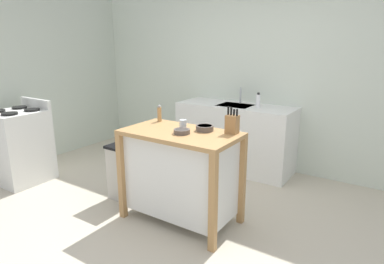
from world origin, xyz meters
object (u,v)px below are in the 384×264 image
Objects in this scene: kitchen_island at (181,172)px; trash_bin at (126,172)px; stove at (20,146)px; knife_block at (232,124)px; bottle_spray_cleaner at (258,101)px; pepper_grinder at (159,114)px; bowl_ceramic_wide at (182,131)px; sink_faucet at (241,96)px; drinking_cup at (183,125)px; bowl_stoneware_deep at (205,128)px.

kitchen_island is 1.76× the size of trash_bin.
stove reaches higher than trash_bin.
bottle_spray_cleaner is (-0.31, 1.36, -0.01)m from knife_block.
bottle_spray_cleaner reaches higher than pepper_grinder.
bowl_ceramic_wide is at bearing -6.35° from trash_bin.
bowl_ceramic_wide is 0.69× the size of sink_faucet.
drinking_cup is (-0.07, 0.12, 0.03)m from bowl_ceramic_wide.
sink_faucet is at bearing 98.03° from bowl_ceramic_wide.
drinking_cup is 0.10× the size of stove.
bottle_spray_cleaner is at bearing 87.42° from bowl_ceramic_wide.
stove reaches higher than bowl_stoneware_deep.
drinking_cup reaches higher than trash_bin.
bottle_spray_cleaner reaches higher than bowl_stoneware_deep.
bowl_ceramic_wide is 0.14m from drinking_cup.
bowl_stoneware_deep is (-0.26, -0.06, -0.06)m from knife_block.
kitchen_island is at bearing -3.10° from trash_bin.
stove is at bearing -170.51° from drinking_cup.
sink_faucet is at bearing 103.37° from bowl_stoneware_deep.
trash_bin is at bearing -109.60° from sink_faucet.
pepper_grinder reaches higher than kitchen_island.
pepper_grinder is (-0.41, 0.15, 0.03)m from drinking_cup.
sink_faucet is (-0.18, 1.66, 0.05)m from drinking_cup.
drinking_cup reaches higher than bowl_stoneware_deep.
kitchen_island is at bearing 7.86° from stove.
knife_block is at bearing 13.19° from bowl_stoneware_deep.
knife_block is 0.39× the size of trash_bin.
trash_bin is 1.91m from bottle_spray_cleaner.
knife_block is at bearing -0.60° from pepper_grinder.
kitchen_island is 5.04× the size of sink_faucet.
bowl_stoneware_deep is (0.18, 0.15, 0.43)m from kitchen_island.
bowl_stoneware_deep is at bearing -166.81° from knife_block.
kitchen_island is at bearing -83.49° from sink_faucet.
stove is at bearing -141.92° from bottle_spray_cleaner.
pepper_grinder reaches higher than trash_bin.
pepper_grinder is at bearing 173.44° from bowl_stoneware_deep.
pepper_grinder is at bearing 179.40° from knife_block.
sink_faucet reaches higher than bowl_stoneware_deep.
knife_block is 1.65× the size of bowl_ceramic_wide.
pepper_grinder is (-0.60, 0.07, 0.06)m from bowl_stoneware_deep.
knife_block is 1.13× the size of sink_faucet.
bottle_spray_cleaner is (-0.05, 1.42, 0.05)m from bowl_stoneware_deep.
stove is (-2.40, -1.88, -0.54)m from bottle_spray_cleaner.
stove is (-2.33, -0.26, -0.48)m from bowl_ceramic_wide.
knife_block is 1.27× the size of bottle_spray_cleaner.
bowl_stoneware_deep is at bearing 10.70° from stove.
trash_bin is at bearing -172.27° from knife_block.
stove is at bearing -169.06° from knife_block.
stove is (-2.27, -0.31, -0.05)m from kitchen_island.
bowl_stoneware_deep reaches higher than bowl_ceramic_wide.
kitchen_island is 1.64m from bottle_spray_cleaner.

